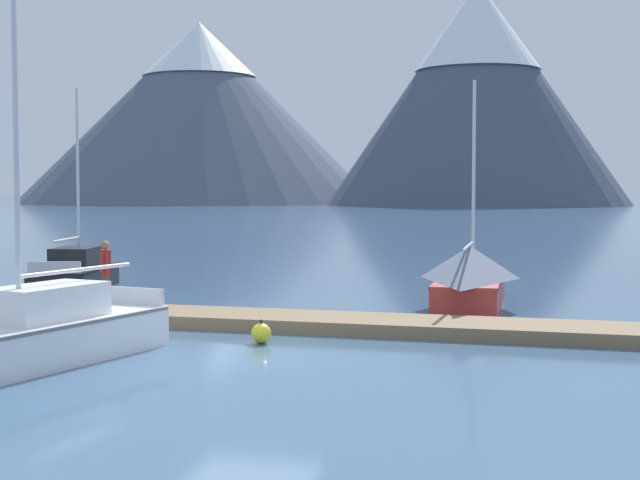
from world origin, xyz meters
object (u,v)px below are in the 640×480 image
object	(u,v)px
sailboat_second_berth	(34,335)
sailboat_mid_dock_port	(471,277)
sailboat_nearest_berth	(78,272)
person_on_dock	(106,269)
mooring_buoy_channel_marker	(261,333)

from	to	relation	value
sailboat_second_berth	sailboat_mid_dock_port	world-z (taller)	sailboat_second_berth
sailboat_mid_dock_port	sailboat_nearest_berth	bearing A→B (deg)	172.40
person_on_dock	mooring_buoy_channel_marker	bearing A→B (deg)	-30.64
sailboat_second_berth	person_on_dock	size ratio (longest dim) A/B	4.31
sailboat_second_berth	sailboat_mid_dock_port	xyz separation A→B (m)	(7.31, 11.09, 0.24)
sailboat_nearest_berth	sailboat_second_berth	size ratio (longest dim) A/B	0.91
sailboat_nearest_berth	person_on_dock	size ratio (longest dim) A/B	3.94
sailboat_mid_dock_port	sailboat_second_berth	bearing A→B (deg)	-123.40
sailboat_nearest_berth	mooring_buoy_channel_marker	world-z (taller)	sailboat_nearest_berth
sailboat_nearest_berth	sailboat_mid_dock_port	size ratio (longest dim) A/B	0.86
sailboat_nearest_berth	mooring_buoy_channel_marker	xyz separation A→B (m)	(9.25, -9.41, -0.31)
sailboat_mid_dock_port	mooring_buoy_channel_marker	world-z (taller)	sailboat_mid_dock_port
sailboat_mid_dock_port	mooring_buoy_channel_marker	distance (m)	8.61
sailboat_second_berth	sailboat_mid_dock_port	bearing A→B (deg)	56.60
sailboat_second_berth	mooring_buoy_channel_marker	size ratio (longest dim) A/B	14.04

